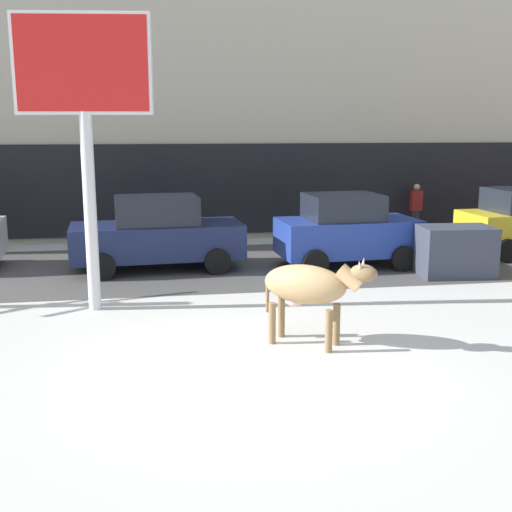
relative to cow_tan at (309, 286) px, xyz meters
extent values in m
plane|color=silver|center=(-1.02, -0.84, -0.99)|extent=(120.00, 120.00, 0.00)
cube|color=#514F4C|center=(-1.02, 6.24, -0.99)|extent=(60.00, 5.60, 0.01)
cube|color=#BCB29E|center=(-1.02, 13.14, 5.51)|extent=(44.00, 6.00, 13.00)
cube|color=black|center=(-1.02, 10.09, 0.61)|extent=(43.12, 0.10, 2.80)
ellipsoid|color=tan|center=(-0.06, 0.04, 0.03)|extent=(1.49, 1.28, 0.64)
cylinder|color=olive|center=(0.46, -0.08, -0.64)|extent=(0.12, 0.12, 0.70)
cylinder|color=olive|center=(0.24, -0.40, -0.64)|extent=(0.12, 0.12, 0.70)
cylinder|color=olive|center=(-0.35, 0.48, -0.64)|extent=(0.12, 0.12, 0.70)
cylinder|color=olive|center=(-0.57, 0.16, -0.64)|extent=(0.12, 0.12, 0.70)
cylinder|color=tan|center=(0.56, -0.38, 0.21)|extent=(0.54, 0.48, 0.44)
ellipsoid|color=olive|center=(0.74, -0.51, 0.31)|extent=(0.50, 0.45, 0.28)
cone|color=beige|center=(0.77, -0.39, 0.47)|extent=(0.11, 0.13, 0.15)
cone|color=beige|center=(0.65, -0.58, 0.47)|extent=(0.11, 0.13, 0.15)
cylinder|color=olive|center=(-0.61, 0.41, -0.22)|extent=(0.06, 0.06, 0.60)
ellipsoid|color=beige|center=(-0.20, 0.14, -0.27)|extent=(0.37, 0.36, 0.20)
cylinder|color=silver|center=(-3.64, 2.71, 0.91)|extent=(0.24, 0.24, 3.80)
cube|color=silver|center=(-3.64, 2.71, 3.66)|extent=(2.53, 0.50, 1.82)
cube|color=red|center=(-3.64, 2.68, 3.66)|extent=(2.40, 0.45, 1.70)
cube|color=#19234C|center=(-2.38, 6.09, -0.25)|extent=(4.31, 2.04, 0.84)
cube|color=#1E232D|center=(-2.38, 6.09, 0.51)|extent=(2.10, 1.68, 0.68)
cylinder|color=black|center=(-1.07, 7.06, -0.67)|extent=(0.65, 0.26, 0.64)
cylinder|color=black|center=(-0.95, 5.31, -0.67)|extent=(0.65, 0.26, 0.64)
cylinder|color=black|center=(-3.80, 6.87, -0.67)|extent=(0.65, 0.26, 0.64)
cylinder|color=black|center=(-3.68, 5.12, -0.67)|extent=(0.65, 0.26, 0.64)
cube|color=#233D9E|center=(2.42, 5.70, -0.22)|extent=(3.61, 1.94, 0.90)
cube|color=#1E232D|center=(2.27, 5.69, 0.55)|extent=(1.90, 1.62, 0.64)
cylinder|color=black|center=(3.50, 6.62, -0.67)|extent=(0.65, 0.26, 0.64)
cylinder|color=black|center=(3.62, 4.93, -0.67)|extent=(0.65, 0.26, 0.64)
cylinder|color=black|center=(1.23, 6.47, -0.67)|extent=(0.65, 0.26, 0.64)
cylinder|color=black|center=(1.35, 4.77, -0.67)|extent=(0.65, 0.26, 0.64)
cylinder|color=black|center=(6.57, 7.12, -0.67)|extent=(0.65, 0.26, 0.64)
cylinder|color=black|center=(6.69, 5.43, -0.67)|extent=(0.65, 0.26, 0.64)
cylinder|color=#282833|center=(5.85, 9.48, -0.55)|extent=(0.24, 0.24, 0.88)
cube|color=maroon|center=(5.85, 9.48, 0.21)|extent=(0.36, 0.22, 0.64)
sphere|color=tan|center=(5.85, 9.48, 0.64)|extent=(0.20, 0.20, 0.20)
cube|color=#383D4C|center=(4.65, 4.25, -0.39)|extent=(1.78, 1.22, 1.20)
camera|label=1|loc=(-2.44, -9.75, 2.55)|focal=44.78mm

